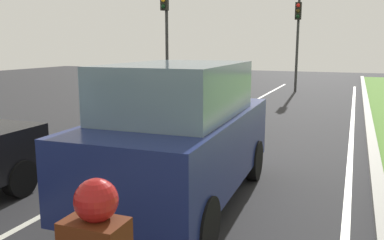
% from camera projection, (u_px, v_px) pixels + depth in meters
% --- Properties ---
extents(ground_plane, '(60.00, 60.00, 0.00)m').
position_uv_depth(ground_plane, '(221.00, 133.00, 11.92)').
color(ground_plane, '#262628').
extents(lane_line_center, '(0.12, 32.00, 0.01)m').
position_uv_depth(lane_line_center, '(198.00, 131.00, 12.18)').
color(lane_line_center, silver).
rests_on(lane_line_center, ground).
extents(lane_line_right_edge, '(0.12, 32.00, 0.01)m').
position_uv_depth(lane_line_right_edge, '(351.00, 144.00, 10.60)').
color(lane_line_right_edge, silver).
rests_on(lane_line_right_edge, ground).
extents(curb_right, '(0.24, 48.00, 0.12)m').
position_uv_depth(curb_right, '(372.00, 143.00, 10.40)').
color(curb_right, '#9E9B93').
rests_on(curb_right, ground).
extents(car_suv_ahead, '(2.10, 4.56, 2.28)m').
position_uv_depth(car_suv_ahead, '(181.00, 133.00, 6.44)').
color(car_suv_ahead, navy).
rests_on(car_suv_ahead, ground).
extents(car_hatchback_far, '(1.82, 3.75, 1.78)m').
position_uv_depth(car_hatchback_far, '(150.00, 100.00, 12.56)').
color(car_hatchback_far, '#B7BABF').
rests_on(car_hatchback_far, ground).
extents(traffic_light_overhead_left, '(0.32, 0.50, 5.26)m').
position_uv_depth(traffic_light_overhead_left, '(166.00, 23.00, 18.35)').
color(traffic_light_overhead_left, '#2D2D2D').
rests_on(traffic_light_overhead_left, ground).
extents(traffic_light_far_median, '(0.32, 0.50, 5.14)m').
position_uv_depth(traffic_light_far_median, '(298.00, 29.00, 21.75)').
color(traffic_light_far_median, '#2D2D2D').
rests_on(traffic_light_far_median, ground).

